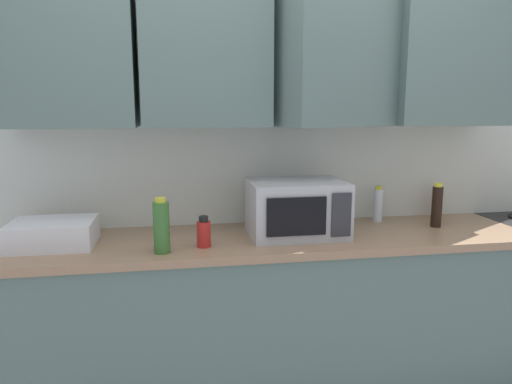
% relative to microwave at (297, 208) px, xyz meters
% --- Properties ---
extents(wall_back_with_cabinets, '(3.52, 0.53, 2.60)m').
position_rel_microwave_xyz_m(wall_back_with_cabinets, '(-0.11, 0.23, 0.54)').
color(wall_back_with_cabinets, silver).
rests_on(wall_back_with_cabinets, ground_plane).
extents(counter_run, '(2.65, 0.63, 0.90)m').
position_rel_microwave_xyz_m(counter_run, '(-0.11, 0.01, -0.59)').
color(counter_run, slate).
rests_on(counter_run, ground_plane).
extents(microwave, '(0.48, 0.37, 0.28)m').
position_rel_microwave_xyz_m(microwave, '(0.00, 0.00, 0.00)').
color(microwave, '#B7B7BC').
rests_on(microwave, counter_run).
extents(dish_rack, '(0.38, 0.30, 0.12)m').
position_rel_microwave_xyz_m(dish_rack, '(-1.18, 0.01, -0.08)').
color(dish_rack, silver).
rests_on(dish_rack, counter_run).
extents(bottle_soy_dark, '(0.06, 0.06, 0.24)m').
position_rel_microwave_xyz_m(bottle_soy_dark, '(0.80, 0.03, -0.02)').
color(bottle_soy_dark, black).
rests_on(bottle_soy_dark, counter_run).
extents(bottle_green_oil, '(0.07, 0.07, 0.25)m').
position_rel_microwave_xyz_m(bottle_green_oil, '(-0.67, -0.19, -0.02)').
color(bottle_green_oil, '#386B2D').
rests_on(bottle_green_oil, counter_run).
extents(bottle_clear_tall, '(0.05, 0.05, 0.21)m').
position_rel_microwave_xyz_m(bottle_clear_tall, '(0.54, 0.21, -0.04)').
color(bottle_clear_tall, silver).
rests_on(bottle_clear_tall, counter_run).
extents(bottle_spice_jar, '(0.06, 0.06, 0.18)m').
position_rel_microwave_xyz_m(bottle_spice_jar, '(0.91, 0.22, -0.06)').
color(bottle_spice_jar, '#BC6638').
rests_on(bottle_spice_jar, counter_run).
extents(bottle_red_sauce, '(0.07, 0.07, 0.15)m').
position_rel_microwave_xyz_m(bottle_red_sauce, '(-0.48, -0.13, -0.07)').
color(bottle_red_sauce, red).
rests_on(bottle_red_sauce, counter_run).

